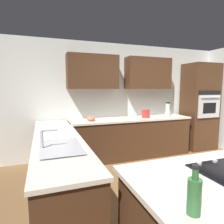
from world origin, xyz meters
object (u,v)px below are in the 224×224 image
(sink_unit, at_px, (60,147))
(blender, at_px, (168,110))
(mixing_bowl, at_px, (91,118))
(oil_bottle, at_px, (194,195))
(wall_oven, at_px, (199,107))
(kettle, at_px, (146,114))

(sink_unit, relative_size, blender, 2.04)
(blender, relative_size, mixing_bowl, 1.88)
(sink_unit, xyz_separation_m, oil_bottle, (-0.59, 1.46, 0.09))
(wall_oven, relative_size, sink_unit, 3.13)
(wall_oven, distance_m, sink_unit, 4.07)
(wall_oven, distance_m, blender, 1.00)
(wall_oven, height_order, blender, wall_oven)
(sink_unit, bearing_deg, oil_bottle, 111.88)
(blender, bearing_deg, oil_bottle, 56.55)
(blender, xyz_separation_m, oil_bottle, (2.09, 3.17, -0.04))
(kettle, bearing_deg, sink_unit, 39.36)
(mixing_bowl, bearing_deg, blender, 180.00)
(sink_unit, height_order, mixing_bowl, sink_unit)
(mixing_bowl, bearing_deg, sink_unit, 65.46)
(sink_unit, distance_m, mixing_bowl, 1.87)
(wall_oven, xyz_separation_m, sink_unit, (3.68, 1.74, -0.18))
(wall_oven, bearing_deg, mixing_bowl, 0.65)
(blender, height_order, oil_bottle, blender)
(sink_unit, bearing_deg, kettle, -140.64)
(blender, height_order, mixing_bowl, blender)
(blender, distance_m, kettle, 0.60)
(wall_oven, bearing_deg, oil_bottle, 45.98)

